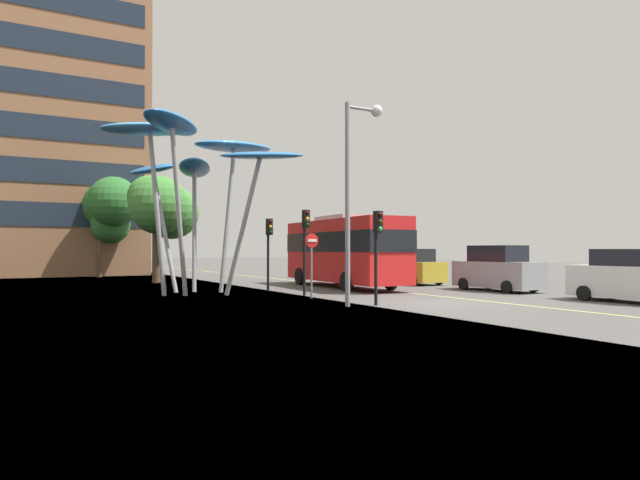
{
  "coord_description": "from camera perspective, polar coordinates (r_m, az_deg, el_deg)",
  "views": [
    {
      "loc": [
        -14.67,
        -16.54,
        2.04
      ],
      "look_at": [
        -1.03,
        7.57,
        2.5
      ],
      "focal_mm": 31.78,
      "sensor_mm": 36.0,
      "label": 1
    }
  ],
  "objects": [
    {
      "name": "car_side_street",
      "position": [
        38.67,
        3.34,
        -2.43
      ],
      "size": [
        1.94,
        4.29,
        2.23
      ],
      "color": "navy",
      "rests_on": "ground"
    },
    {
      "name": "backdrop_building",
      "position": [
        52.72,
        -28.81,
        10.79
      ],
      "size": [
        19.72,
        12.45,
        25.32
      ],
      "color": "#8E6042",
      "rests_on": "ground"
    },
    {
      "name": "car_parked_mid",
      "position": [
        29.13,
        17.43,
        -2.87
      ],
      "size": [
        1.96,
        4.53,
        2.23
      ],
      "color": "gray",
      "rests_on": "ground"
    },
    {
      "name": "no_entry_sign",
      "position": [
        23.5,
        -0.85,
        -1.54
      ],
      "size": [
        0.6,
        0.12,
        2.71
      ],
      "color": "gray",
      "rests_on": "ground"
    },
    {
      "name": "tree_pavement_near",
      "position": [
        36.08,
        -15.64,
        3.25
      ],
      "size": [
        4.54,
        4.96,
        6.67
      ],
      "color": "brown",
      "rests_on": "ground"
    },
    {
      "name": "car_parked_far",
      "position": [
        33.72,
        9.21,
        -2.76
      ],
      "size": [
        2.05,
        4.23,
        2.07
      ],
      "color": "gold",
      "rests_on": "ground"
    },
    {
      "name": "traffic_light_kerb_far",
      "position": [
        24.98,
        -1.48,
        0.65
      ],
      "size": [
        0.28,
        0.42,
        3.78
      ],
      "color": "black",
      "rests_on": "ground"
    },
    {
      "name": "traffic_light_kerb_near",
      "position": [
        20.66,
        5.81,
        0.32
      ],
      "size": [
        0.28,
        0.42,
        3.44
      ],
      "color": "black",
      "rests_on": "ground"
    },
    {
      "name": "leaf_sculpture",
      "position": [
        26.83,
        -12.53,
        8.3
      ],
      "size": [
        8.74,
        9.01,
        7.78
      ],
      "color": "#9EA0A5",
      "rests_on": "ground"
    },
    {
      "name": "car_parked_near",
      "position": [
        24.81,
        28.95,
        -3.29
      ],
      "size": [
        2.02,
        4.57,
        2.05
      ],
      "color": "silver",
      "rests_on": "ground"
    },
    {
      "name": "red_bus",
      "position": [
        30.42,
        2.4,
        -0.84
      ],
      "size": [
        3.29,
        10.1,
        3.84
      ],
      "color": "red",
      "rests_on": "ground"
    },
    {
      "name": "ground",
      "position": [
        21.76,
        10.73,
        -6.44
      ],
      "size": [
        120.0,
        240.0,
        0.1
      ],
      "color": "#54514F"
    },
    {
      "name": "traffic_light_island_mid",
      "position": [
        27.68,
        -5.16,
        0.14
      ],
      "size": [
        0.28,
        0.42,
        3.54
      ],
      "color": "black",
      "rests_on": "ground"
    },
    {
      "name": "street_lamp",
      "position": [
        20.62,
        3.63,
        6.54
      ],
      "size": [
        1.59,
        0.44,
        7.39
      ],
      "color": "gray",
      "rests_on": "ground"
    },
    {
      "name": "tree_pavement_far",
      "position": [
        45.21,
        -20.32,
        3.06
      ],
      "size": [
        3.87,
        6.0,
        7.37
      ],
      "color": "brown",
      "rests_on": "ground"
    }
  ]
}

